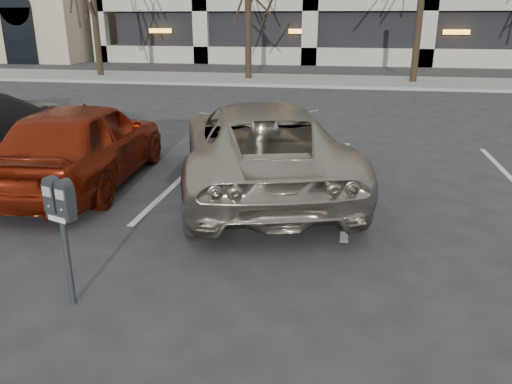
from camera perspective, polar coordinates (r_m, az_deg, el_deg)
The scene contains 6 objects.
ground at distance 6.68m, azimuth -2.07°, elevation -3.82°, with size 140.00×140.00×0.00m, color #28282B.
sidewalk at distance 22.18m, azimuth 6.95°, elevation 12.50°, with size 80.00×4.00×0.12m, color gray.
stall_lines at distance 9.12m, azimuth -7.62°, elevation 2.45°, with size 16.90×5.20×0.00m.
parking_meter at distance 4.86m, azimuth -21.40°, elevation -2.06°, with size 0.34×0.22×1.25m.
suv_silver at distance 7.92m, azimuth 0.61°, elevation 5.32°, with size 3.64×5.53×1.42m.
car_red at distance 8.60m, azimuth -19.13°, elevation 5.33°, with size 1.66×4.12×1.40m, color maroon.
Camera 1 is at (1.33, -6.00, 2.61)m, focal length 35.00 mm.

